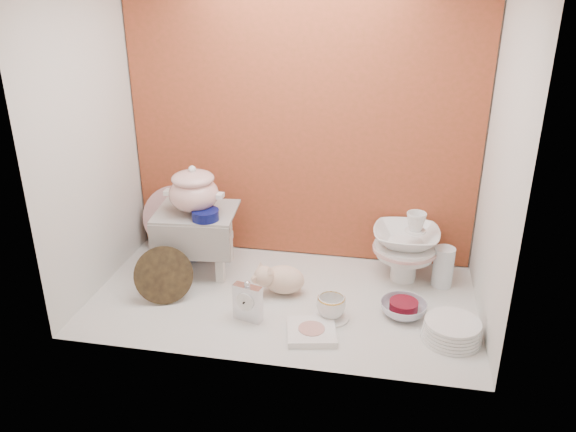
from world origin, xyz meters
name	(u,v)px	position (x,y,z in m)	size (l,w,h in m)	color
ground	(283,298)	(0.00, 0.00, 0.00)	(1.80, 1.80, 0.00)	silver
niche_shell	(290,95)	(0.00, 0.18, 0.93)	(1.86, 1.03, 1.53)	#AB432A
step_stool	(198,241)	(-0.48, 0.20, 0.17)	(0.39, 0.34, 0.33)	silver
soup_tureen	(194,189)	(-0.48, 0.18, 0.46)	(0.28, 0.28, 0.24)	white
cobalt_bowl	(205,215)	(-0.40, 0.10, 0.36)	(0.13, 0.13, 0.05)	#0A0E4B
floral_platter	(176,218)	(-0.69, 0.43, 0.18)	(0.36, 0.11, 0.35)	silver
blue_white_vase	(191,234)	(-0.57, 0.33, 0.14)	(0.26, 0.26, 0.27)	silver
lacquer_tray	(164,275)	(-0.55, -0.11, 0.13)	(0.27, 0.12, 0.26)	black
mantel_clock	(248,301)	(-0.12, -0.20, 0.10)	(0.13, 0.05, 0.19)	silver
plush_pig	(284,279)	(-0.01, 0.05, 0.08)	(0.26, 0.18, 0.15)	beige
teacup_saucer	(331,317)	(0.24, -0.13, 0.01)	(0.16, 0.16, 0.01)	white
gold_rim_teacup	(331,307)	(0.24, -0.13, 0.06)	(0.13, 0.13, 0.10)	white
lattice_dish	(311,332)	(0.18, -0.27, 0.01)	(0.21, 0.21, 0.03)	white
dinner_plate_stack	(452,330)	(0.76, -0.19, 0.04)	(0.25, 0.25, 0.09)	white
crystal_bowl	(403,309)	(0.56, -0.04, 0.03)	(0.21, 0.21, 0.07)	silver
clear_glass_vase	(443,267)	(0.75, 0.27, 0.10)	(0.10, 0.10, 0.20)	silver
porcelain_tower	(405,246)	(0.56, 0.30, 0.18)	(0.32, 0.32, 0.37)	white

